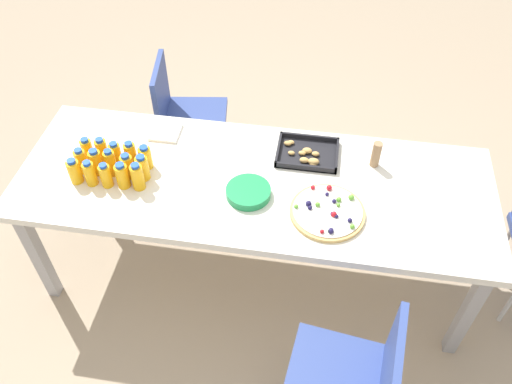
{
  "coord_description": "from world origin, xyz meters",
  "views": [
    {
      "loc": [
        0.29,
        -1.75,
        2.54
      ],
      "look_at": [
        0.03,
        -0.09,
        0.75
      ],
      "focal_mm": 36.8,
      "sensor_mm": 36.0,
      "label": 1
    }
  ],
  "objects_px": {
    "juice_bottle_10": "(88,150)",
    "cardboard_tube": "(376,154)",
    "juice_bottle_0": "(75,171)",
    "juice_bottle_1": "(90,173)",
    "juice_bottle_5": "(81,161)",
    "juice_bottle_9": "(142,168)",
    "juice_bottle_11": "(102,151)",
    "chair_far_left": "(182,112)",
    "juice_bottle_7": "(111,163)",
    "chair_near_right": "(355,378)",
    "juice_bottle_4": "(138,177)",
    "juice_bottle_3": "(122,176)",
    "juice_bottle_6": "(96,162)",
    "juice_bottle_13": "(131,155)",
    "fruit_pizza": "(328,212)",
    "juice_bottle_12": "(116,154)",
    "snack_tray": "(307,154)",
    "juice_bottle_2": "(106,176)",
    "party_table": "(254,189)",
    "napkin_stack": "(166,132)",
    "juice_bottle_14": "(145,157)",
    "plate_stack": "(248,192)",
    "juice_bottle_8": "(127,166)"
  },
  "relations": [
    {
      "from": "juice_bottle_10",
      "to": "snack_tray",
      "type": "bearing_deg",
      "value": 10.74
    },
    {
      "from": "juice_bottle_2",
      "to": "juice_bottle_9",
      "type": "relative_size",
      "value": 0.96
    },
    {
      "from": "napkin_stack",
      "to": "juice_bottle_6",
      "type": "bearing_deg",
      "value": -126.09
    },
    {
      "from": "juice_bottle_13",
      "to": "fruit_pizza",
      "type": "xyz_separation_m",
      "value": [
        0.98,
        -0.17,
        -0.06
      ]
    },
    {
      "from": "juice_bottle_3",
      "to": "juice_bottle_10",
      "type": "distance_m",
      "value": 0.27
    },
    {
      "from": "party_table",
      "to": "juice_bottle_6",
      "type": "bearing_deg",
      "value": -175.27
    },
    {
      "from": "chair_far_left",
      "to": "cardboard_tube",
      "type": "height_order",
      "value": "cardboard_tube"
    },
    {
      "from": "chair_near_right",
      "to": "juice_bottle_13",
      "type": "bearing_deg",
      "value": 61.59
    },
    {
      "from": "juice_bottle_10",
      "to": "cardboard_tube",
      "type": "bearing_deg",
      "value": 7.63
    },
    {
      "from": "party_table",
      "to": "cardboard_tube",
      "type": "relative_size",
      "value": 16.45
    },
    {
      "from": "chair_far_left",
      "to": "juice_bottle_9",
      "type": "height_order",
      "value": "juice_bottle_9"
    },
    {
      "from": "plate_stack",
      "to": "juice_bottle_13",
      "type": "bearing_deg",
      "value": 169.43
    },
    {
      "from": "juice_bottle_4",
      "to": "cardboard_tube",
      "type": "height_order",
      "value": "juice_bottle_4"
    },
    {
      "from": "juice_bottle_5",
      "to": "juice_bottle_7",
      "type": "height_order",
      "value": "juice_bottle_7"
    },
    {
      "from": "party_table",
      "to": "plate_stack",
      "type": "bearing_deg",
      "value": -94.84
    },
    {
      "from": "chair_far_left",
      "to": "juice_bottle_7",
      "type": "bearing_deg",
      "value": -16.55
    },
    {
      "from": "party_table",
      "to": "juice_bottle_9",
      "type": "bearing_deg",
      "value": -173.04
    },
    {
      "from": "juice_bottle_9",
      "to": "juice_bottle_11",
      "type": "bearing_deg",
      "value": 160.85
    },
    {
      "from": "chair_near_right",
      "to": "juice_bottle_0",
      "type": "bearing_deg",
      "value": 71.14
    },
    {
      "from": "juice_bottle_1",
      "to": "juice_bottle_5",
      "type": "xyz_separation_m",
      "value": [
        -0.07,
        0.08,
        0.0
      ]
    },
    {
      "from": "party_table",
      "to": "fruit_pizza",
      "type": "bearing_deg",
      "value": -23.18
    },
    {
      "from": "juice_bottle_10",
      "to": "cardboard_tube",
      "type": "height_order",
      "value": "cardboard_tube"
    },
    {
      "from": "juice_bottle_4",
      "to": "snack_tray",
      "type": "relative_size",
      "value": 0.48
    },
    {
      "from": "fruit_pizza",
      "to": "plate_stack",
      "type": "bearing_deg",
      "value": 171.23
    },
    {
      "from": "juice_bottle_1",
      "to": "juice_bottle_0",
      "type": "bearing_deg",
      "value": 177.37
    },
    {
      "from": "juice_bottle_9",
      "to": "juice_bottle_10",
      "type": "bearing_deg",
      "value": 165.63
    },
    {
      "from": "napkin_stack",
      "to": "juice_bottle_11",
      "type": "bearing_deg",
      "value": -133.34
    },
    {
      "from": "juice_bottle_0",
      "to": "juice_bottle_1",
      "type": "relative_size",
      "value": 0.98
    },
    {
      "from": "juice_bottle_1",
      "to": "juice_bottle_3",
      "type": "height_order",
      "value": "same"
    },
    {
      "from": "juice_bottle_8",
      "to": "napkin_stack",
      "type": "relative_size",
      "value": 0.93
    },
    {
      "from": "juice_bottle_11",
      "to": "juice_bottle_7",
      "type": "bearing_deg",
      "value": -46.82
    },
    {
      "from": "juice_bottle_3",
      "to": "juice_bottle_6",
      "type": "bearing_deg",
      "value": 156.42
    },
    {
      "from": "chair_far_left",
      "to": "juice_bottle_7",
      "type": "relative_size",
      "value": 5.55
    },
    {
      "from": "juice_bottle_4",
      "to": "juice_bottle_6",
      "type": "height_order",
      "value": "juice_bottle_4"
    },
    {
      "from": "juice_bottle_4",
      "to": "snack_tray",
      "type": "distance_m",
      "value": 0.84
    },
    {
      "from": "juice_bottle_0",
      "to": "juice_bottle_12",
      "type": "distance_m",
      "value": 0.21
    },
    {
      "from": "juice_bottle_3",
      "to": "juice_bottle_11",
      "type": "distance_m",
      "value": 0.21
    },
    {
      "from": "juice_bottle_12",
      "to": "napkin_stack",
      "type": "bearing_deg",
      "value": 56.79
    },
    {
      "from": "juice_bottle_3",
      "to": "cardboard_tube",
      "type": "bearing_deg",
      "value": 15.77
    },
    {
      "from": "juice_bottle_12",
      "to": "snack_tray",
      "type": "relative_size",
      "value": 0.44
    },
    {
      "from": "juice_bottle_1",
      "to": "juice_bottle_13",
      "type": "bearing_deg",
      "value": 45.36
    },
    {
      "from": "juice_bottle_2",
      "to": "plate_stack",
      "type": "xyz_separation_m",
      "value": [
        0.67,
        0.04,
        -0.04
      ]
    },
    {
      "from": "juice_bottle_4",
      "to": "juice_bottle_3",
      "type": "bearing_deg",
      "value": -179.67
    },
    {
      "from": "fruit_pizza",
      "to": "juice_bottle_9",
      "type": "bearing_deg",
      "value": 174.09
    },
    {
      "from": "napkin_stack",
      "to": "cardboard_tube",
      "type": "bearing_deg",
      "value": -3.61
    },
    {
      "from": "juice_bottle_10",
      "to": "juice_bottle_14",
      "type": "height_order",
      "value": "juice_bottle_10"
    },
    {
      "from": "juice_bottle_6",
      "to": "juice_bottle_0",
      "type": "bearing_deg",
      "value": -137.37
    },
    {
      "from": "juice_bottle_4",
      "to": "juice_bottle_13",
      "type": "relative_size",
      "value": 1.02
    },
    {
      "from": "chair_near_right",
      "to": "juice_bottle_4",
      "type": "relative_size",
      "value": 5.57
    },
    {
      "from": "juice_bottle_7",
      "to": "napkin_stack",
      "type": "distance_m",
      "value": 0.38
    }
  ]
}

